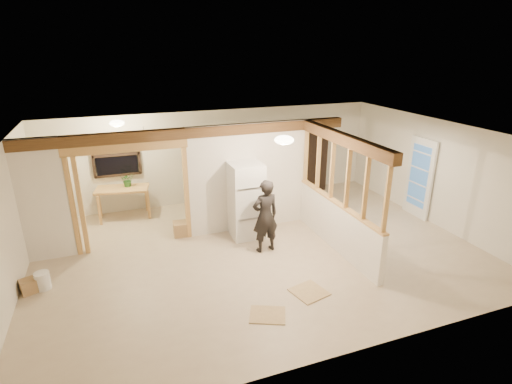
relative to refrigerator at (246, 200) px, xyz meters
name	(u,v)px	position (x,y,z in m)	size (l,w,h in m)	color
floor	(259,251)	(0.00, -0.80, -0.86)	(9.00, 6.50, 0.01)	#C2AF90
ceiling	(259,135)	(0.00, -0.80, 1.64)	(9.00, 6.50, 0.01)	white
wall_back	(217,156)	(0.00, 2.45, 0.39)	(9.00, 0.01, 2.50)	silver
wall_front	(347,279)	(0.00, -4.05, 0.39)	(9.00, 0.01, 2.50)	silver
wall_left	(4,229)	(-4.50, -0.80, 0.39)	(0.01, 6.50, 2.50)	silver
wall_right	(436,173)	(4.50, -0.80, 0.39)	(0.01, 6.50, 2.50)	silver
partition_left_stub	(43,201)	(-4.05, 0.40, 0.39)	(0.90, 0.12, 2.50)	silver
partition_center	(249,177)	(0.20, 0.40, 0.39)	(2.80, 0.12, 2.50)	silver
doorway_frame	(132,197)	(-2.40, 0.40, 0.24)	(2.46, 0.14, 2.20)	tan
header_beam_back	(195,132)	(-1.00, 0.40, 1.52)	(7.00, 0.18, 0.22)	brown
header_beam_right	(343,139)	(1.60, -1.20, 1.52)	(0.18, 3.30, 0.22)	brown
pony_wall	(336,226)	(1.60, -1.20, -0.36)	(0.12, 3.20, 1.00)	silver
stud_partition	(340,174)	(1.60, -1.20, 0.80)	(0.14, 3.20, 1.32)	tan
window_back	(116,155)	(-2.60, 2.37, 0.69)	(1.12, 0.10, 1.10)	black
french_door	(419,178)	(4.42, -0.40, 0.14)	(0.12, 0.86, 2.00)	white
ceiling_dome_main	(284,140)	(0.30, -1.30, 1.62)	(0.36, 0.36, 0.16)	#FFEABF
ceiling_dome_util	(117,123)	(-2.50, 1.50, 1.62)	(0.32, 0.32, 0.14)	#FFEABF
hanging_bulb	(145,141)	(-2.00, 0.80, 1.32)	(0.07, 0.07, 0.07)	#FFD88C
refrigerator	(246,200)	(0.00, 0.00, 0.00)	(0.70, 0.68, 1.71)	silver
woman	(265,216)	(0.14, -0.82, -0.07)	(0.57, 0.38, 1.58)	black
work_table	(124,203)	(-2.56, 2.02, -0.46)	(1.26, 0.63, 0.79)	tan
potted_plant	(128,180)	(-2.40, 2.08, 0.11)	(0.30, 0.26, 0.34)	#316325
shop_vac	(49,226)	(-4.20, 1.36, -0.56)	(0.46, 0.46, 0.60)	maroon
bookshelf	(311,161)	(2.78, 2.23, 0.06)	(0.91, 0.30, 1.82)	black
bucket	(43,281)	(-4.11, -0.78, -0.69)	(0.26, 0.26, 0.33)	white
box_util_a	(182,229)	(-1.39, 0.51, -0.69)	(0.38, 0.32, 0.32)	#A27D4E
box_util_b	(65,229)	(-3.90, 1.48, -0.71)	(0.30, 0.30, 0.28)	#A27D4E
box_front	(30,286)	(-4.31, -0.81, -0.73)	(0.31, 0.25, 0.25)	#A27D4E
floor_panel_near	(309,292)	(0.30, -2.53, -0.85)	(0.55, 0.55, 0.02)	tan
floor_panel_far	(268,315)	(-0.62, -2.87, -0.85)	(0.57, 0.46, 0.02)	tan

